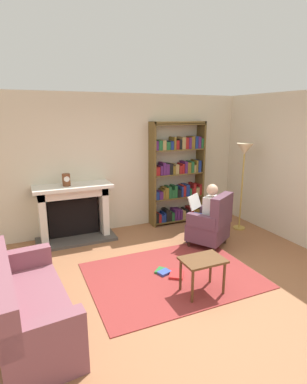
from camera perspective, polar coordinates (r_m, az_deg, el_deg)
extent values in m
plane|color=#98613F|center=(4.43, 5.35, -17.05)|extent=(14.00, 14.00, 0.00)
cube|color=beige|center=(6.20, -5.94, 5.43)|extent=(5.60, 0.10, 2.70)
cube|color=beige|center=(6.48, 20.96, 4.95)|extent=(0.10, 5.20, 2.70)
cube|color=maroon|center=(4.66, 3.49, -15.26)|extent=(2.40, 1.80, 0.01)
cube|color=#4C4742|center=(5.98, -14.20, -8.52)|extent=(1.44, 0.64, 0.05)
cube|color=black|center=(6.05, -14.79, -4.48)|extent=(0.92, 0.20, 0.70)
cube|color=silver|center=(5.85, -20.05, -4.50)|extent=(0.12, 0.44, 1.00)
cube|color=silver|center=(6.01, -9.41, -3.31)|extent=(0.12, 0.44, 1.00)
cube|color=silver|center=(5.79, -14.91, 0.04)|extent=(1.24, 0.44, 0.16)
cube|color=silver|center=(5.71, -14.89, 0.97)|extent=(1.40, 0.56, 0.06)
cylinder|color=brown|center=(5.65, -16.00, 2.20)|extent=(0.14, 0.14, 0.22)
cylinder|color=white|center=(5.58, -15.93, 2.34)|extent=(0.10, 0.01, 0.10)
cube|color=brown|center=(6.26, -0.22, 3.09)|extent=(0.04, 0.32, 2.16)
cube|color=brown|center=(6.79, 8.69, 3.82)|extent=(0.04, 0.32, 2.16)
cube|color=brown|center=(6.39, 4.60, 12.86)|extent=(1.19, 0.32, 0.04)
cube|color=brown|center=(6.77, 4.25, -5.03)|extent=(1.15, 0.32, 0.02)
cube|color=black|center=(6.51, 0.32, -4.75)|extent=(0.06, 0.26, 0.20)
cube|color=maroon|center=(6.54, 0.84, -4.74)|extent=(0.05, 0.26, 0.18)
cube|color=navy|center=(6.57, 1.36, -4.76)|extent=(0.06, 0.26, 0.16)
cube|color=navy|center=(6.59, 1.79, -4.57)|extent=(0.04, 0.26, 0.19)
cube|color=black|center=(6.61, 2.32, -4.22)|extent=(0.08, 0.26, 0.26)
cube|color=black|center=(6.64, 2.83, -4.36)|extent=(0.05, 0.26, 0.20)
cube|color=#1E592D|center=(6.67, 3.26, -4.41)|extent=(0.06, 0.26, 0.18)
cube|color=#4C1E59|center=(6.69, 3.75, -4.09)|extent=(0.05, 0.26, 0.24)
cube|color=#4C1E59|center=(6.72, 4.26, -4.05)|extent=(0.07, 0.26, 0.23)
cube|color=#4C1E59|center=(6.76, 4.79, -3.99)|extent=(0.05, 0.26, 0.22)
cube|color=#997F4C|center=(6.79, 5.29, -4.05)|extent=(0.07, 0.26, 0.19)
cube|color=black|center=(6.82, 5.78, -3.88)|extent=(0.05, 0.26, 0.21)
cube|color=black|center=(6.85, 6.20, -3.98)|extent=(0.05, 0.26, 0.17)
cube|color=maroon|center=(6.88, 6.72, -3.66)|extent=(0.07, 0.26, 0.23)
cube|color=brown|center=(6.91, 7.17, -3.60)|extent=(0.05, 0.26, 0.23)
cube|color=brown|center=(6.96, 7.73, -3.69)|extent=(0.09, 0.26, 0.18)
cube|color=brown|center=(6.62, 4.33, -0.86)|extent=(1.15, 0.32, 0.02)
cube|color=navy|center=(6.37, 0.36, -0.56)|extent=(0.07, 0.26, 0.16)
cube|color=#4C1E59|center=(6.41, 1.05, -0.50)|extent=(0.08, 0.26, 0.16)
cube|color=brown|center=(6.43, 1.54, -0.30)|extent=(0.04, 0.26, 0.19)
cube|color=brown|center=(6.45, 2.08, -0.07)|extent=(0.08, 0.26, 0.23)
cube|color=#1E592D|center=(6.48, 2.70, 0.06)|extent=(0.06, 0.26, 0.25)
cube|color=#1E592D|center=(6.52, 3.25, -0.18)|extent=(0.06, 0.26, 0.17)
cube|color=#1E592D|center=(6.54, 3.78, 0.22)|extent=(0.06, 0.26, 0.25)
cube|color=black|center=(6.59, 4.39, -0.09)|extent=(0.08, 0.26, 0.16)
cube|color=navy|center=(6.62, 4.95, 0.21)|extent=(0.05, 0.26, 0.22)
cube|color=maroon|center=(6.64, 5.38, 0.34)|extent=(0.06, 0.26, 0.24)
cube|color=navy|center=(6.68, 5.96, 0.45)|extent=(0.09, 0.26, 0.25)
cube|color=#1E592D|center=(6.72, 6.50, 0.16)|extent=(0.04, 0.26, 0.17)
cube|color=maroon|center=(6.75, 6.87, 0.19)|extent=(0.04, 0.26, 0.16)
cube|color=maroon|center=(6.76, 7.25, 0.63)|extent=(0.05, 0.26, 0.26)
cube|color=#997F4C|center=(6.81, 7.76, 0.33)|extent=(0.08, 0.26, 0.17)
cube|color=maroon|center=(6.84, 8.32, 0.64)|extent=(0.07, 0.26, 0.23)
cube|color=brown|center=(6.51, 4.41, 3.48)|extent=(1.15, 0.32, 0.02)
cube|color=maroon|center=(6.26, 0.44, 4.01)|extent=(0.09, 0.26, 0.17)
cube|color=#4C1E59|center=(6.29, 1.10, 4.16)|extent=(0.05, 0.26, 0.20)
cube|color=#4C1E59|center=(6.32, 1.63, 4.45)|extent=(0.06, 0.26, 0.25)
cube|color=#4C1E59|center=(6.35, 2.24, 4.35)|extent=(0.08, 0.26, 0.22)
cube|color=black|center=(6.38, 2.88, 4.41)|extent=(0.07, 0.26, 0.22)
cube|color=brown|center=(6.42, 3.43, 4.23)|extent=(0.06, 0.26, 0.17)
cube|color=#997F4C|center=(6.45, 4.00, 4.40)|extent=(0.08, 0.26, 0.20)
cube|color=maroon|center=(6.49, 4.65, 4.33)|extent=(0.07, 0.26, 0.17)
cube|color=maroon|center=(6.52, 5.14, 4.50)|extent=(0.05, 0.26, 0.20)
cube|color=#4C1E59|center=(6.55, 5.65, 4.73)|extent=(0.06, 0.26, 0.25)
cube|color=brown|center=(6.59, 6.22, 4.66)|extent=(0.08, 0.26, 0.22)
cube|color=#1E592D|center=(6.63, 6.83, 4.77)|extent=(0.07, 0.26, 0.24)
cube|color=#997F4C|center=(6.66, 7.27, 4.48)|extent=(0.05, 0.26, 0.16)
cube|color=brown|center=(6.68, 7.66, 4.91)|extent=(0.04, 0.26, 0.26)
cube|color=navy|center=(6.71, 8.12, 4.90)|extent=(0.07, 0.26, 0.25)
cube|color=brown|center=(6.43, 4.50, 7.95)|extent=(1.15, 0.32, 0.02)
cube|color=#4C1E59|center=(6.18, 0.28, 8.72)|extent=(0.05, 0.26, 0.19)
cube|color=#1E592D|center=(6.21, 0.91, 8.78)|extent=(0.08, 0.26, 0.19)
cube|color=#997F4C|center=(6.25, 1.61, 8.81)|extent=(0.08, 0.26, 0.19)
cube|color=#1E592D|center=(6.29, 2.35, 8.69)|extent=(0.09, 0.26, 0.16)
cube|color=navy|center=(6.32, 3.04, 8.75)|extent=(0.07, 0.26, 0.17)
cube|color=brown|center=(6.35, 3.58, 9.13)|extent=(0.05, 0.26, 0.25)
cube|color=maroon|center=(6.38, 4.06, 8.85)|extent=(0.07, 0.26, 0.18)
cube|color=black|center=(6.41, 4.63, 8.93)|extent=(0.05, 0.26, 0.20)
cube|color=#997F4C|center=(6.45, 5.20, 9.16)|extent=(0.08, 0.26, 0.25)
cube|color=maroon|center=(6.48, 5.81, 9.13)|extent=(0.07, 0.26, 0.23)
cube|color=#4C1E59|center=(6.52, 6.38, 9.14)|extent=(0.06, 0.26, 0.23)
cube|color=brown|center=(6.56, 6.94, 9.24)|extent=(0.08, 0.26, 0.25)
cube|color=navy|center=(6.60, 7.56, 9.25)|extent=(0.07, 0.26, 0.25)
cube|color=#4C1E59|center=(6.64, 8.10, 9.22)|extent=(0.07, 0.26, 0.24)
cube|color=#1E592D|center=(6.68, 8.72, 9.07)|extent=(0.09, 0.26, 0.21)
cube|color=brown|center=(6.39, 4.59, 12.50)|extent=(1.15, 0.32, 0.02)
cylinder|color=#331E14|center=(5.98, 8.92, -7.85)|extent=(0.05, 0.05, 0.12)
cylinder|color=#331E14|center=(5.56, 6.62, -9.56)|extent=(0.05, 0.05, 0.12)
cylinder|color=#331E14|center=(5.82, 13.24, -8.75)|extent=(0.05, 0.05, 0.12)
cylinder|color=#331E14|center=(5.38, 11.22, -10.61)|extent=(0.05, 0.05, 0.12)
cube|color=#5A3848|center=(5.60, 10.10, -7.19)|extent=(0.86, 0.85, 0.30)
cube|color=#5A3848|center=(5.37, 12.63, -3.44)|extent=(0.63, 0.47, 0.55)
cube|color=#5A3848|center=(5.75, 11.33, -3.92)|extent=(0.39, 0.52, 0.22)
cube|color=#5A3848|center=(5.28, 9.01, -5.48)|extent=(0.39, 0.52, 0.22)
cube|color=silver|center=(5.45, 10.76, -3.37)|extent=(0.38, 0.34, 0.50)
sphere|color=#D8AD8C|center=(5.35, 10.95, 0.41)|extent=(0.20, 0.20, 0.20)
cube|color=#191E3F|center=(5.66, 9.14, -4.76)|extent=(0.31, 0.40, 0.12)
cube|color=#191E3F|center=(5.52, 8.42, -5.22)|extent=(0.31, 0.40, 0.12)
cylinder|color=#191E3F|center=(5.82, 7.34, -6.85)|extent=(0.10, 0.10, 0.42)
cylinder|color=#191E3F|center=(5.69, 6.60, -7.35)|extent=(0.10, 0.10, 0.42)
cube|color=white|center=(5.55, 7.69, -1.83)|extent=(0.36, 0.28, 0.25)
cube|color=#844D59|center=(3.79, -21.49, -20.53)|extent=(0.85, 1.76, 0.40)
cube|color=#844D59|center=(3.56, -26.58, -15.47)|extent=(0.36, 1.71, 0.45)
cube|color=#844D59|center=(2.98, -19.77, -23.46)|extent=(0.71, 0.22, 0.24)
cube|color=#844D59|center=(4.31, -23.39, -11.41)|extent=(0.71, 0.22, 0.24)
cube|color=brown|center=(4.10, 9.20, -12.44)|extent=(0.56, 0.39, 0.03)
cylinder|color=brown|center=(3.99, 7.31, -17.16)|extent=(0.04, 0.04, 0.46)
cylinder|color=brown|center=(4.23, 13.05, -15.49)|extent=(0.04, 0.04, 0.46)
cylinder|color=brown|center=(4.22, 5.08, -15.22)|extent=(0.04, 0.04, 0.46)
cylinder|color=brown|center=(4.44, 10.62, -13.79)|extent=(0.04, 0.04, 0.46)
cube|color=red|center=(4.63, 4.34, -15.11)|extent=(0.31, 0.32, 0.04)
cube|color=#267233|center=(4.72, 1.42, -14.51)|extent=(0.24, 0.23, 0.03)
cube|color=#334CA5|center=(4.67, 2.03, -14.80)|extent=(0.22, 0.19, 0.04)
cylinder|color=#B7933F|center=(6.61, 15.68, -6.45)|extent=(0.24, 0.24, 0.03)
cylinder|color=#B7933F|center=(6.39, 16.15, 0.05)|extent=(0.03, 0.03, 1.52)
cone|color=beige|center=(6.24, 16.70, 7.71)|extent=(0.32, 0.32, 0.22)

